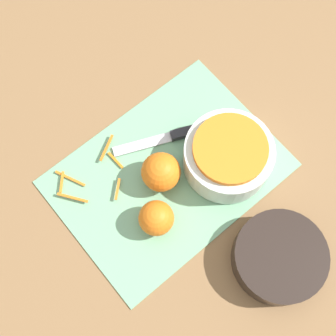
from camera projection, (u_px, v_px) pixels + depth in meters
The scene contains 8 objects.
ground_plane at pixel (168, 174), 0.98m from camera, with size 4.00×4.00×0.00m, color olive.
cutting_board at pixel (168, 173), 0.98m from camera, with size 0.46×0.33×0.01m.
bowl_speckled at pixel (228, 156), 0.94m from camera, with size 0.18×0.18×0.09m.
bowl_dark at pixel (279, 257), 0.90m from camera, with size 0.18×0.18×0.06m.
knife at pixel (179, 134), 1.00m from camera, with size 0.21×0.11×0.02m.
orange_left at pixel (156, 218), 0.91m from camera, with size 0.07×0.07×0.07m.
orange_right at pixel (160, 171), 0.94m from camera, with size 0.08×0.08×0.08m.
peel_pile at pixel (89, 176), 0.97m from camera, with size 0.17×0.13×0.01m.
Camera 1 is at (0.20, 0.24, 0.93)m, focal length 50.00 mm.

